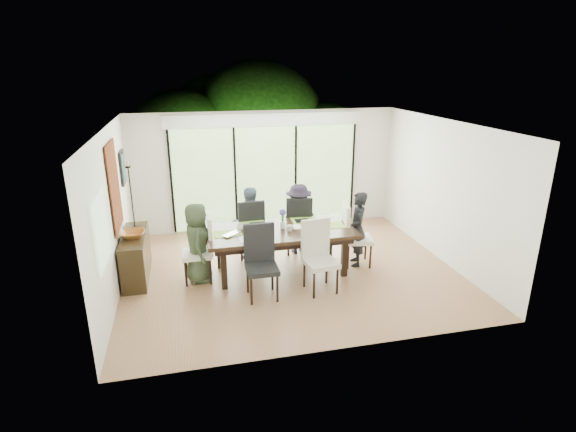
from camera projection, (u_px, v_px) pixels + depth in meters
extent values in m
cube|color=brown|center=(291.00, 271.00, 8.38)|extent=(6.00, 5.00, 0.01)
cube|color=white|center=(291.00, 124.00, 7.50)|extent=(6.00, 5.00, 0.01)
cube|color=silver|center=(265.00, 171.00, 10.25)|extent=(6.00, 0.02, 2.70)
cube|color=silver|center=(338.00, 259.00, 5.62)|extent=(6.00, 0.02, 2.70)
cube|color=beige|center=(111.00, 214.00, 7.29)|extent=(0.02, 5.00, 2.70)
cube|color=silver|center=(444.00, 191.00, 8.59)|extent=(0.02, 5.00, 2.70)
cube|color=#598C3F|center=(266.00, 177.00, 10.26)|extent=(4.20, 0.02, 2.30)
cube|color=white|center=(265.00, 120.00, 9.83)|extent=(4.40, 0.06, 0.28)
cube|color=black|center=(172.00, 183.00, 9.80)|extent=(0.05, 0.04, 2.30)
cube|color=black|center=(235.00, 179.00, 10.10)|extent=(0.05, 0.04, 2.30)
cube|color=black|center=(296.00, 176.00, 10.40)|extent=(0.05, 0.04, 2.30)
cube|color=black|center=(352.00, 173.00, 10.71)|extent=(0.05, 0.04, 2.30)
cube|color=#8CAD7F|center=(101.00, 231.00, 6.14)|extent=(0.02, 0.90, 1.00)
cube|color=brown|center=(260.00, 216.00, 11.52)|extent=(6.00, 1.80, 0.10)
cube|color=brown|center=(255.00, 186.00, 12.07)|extent=(6.00, 0.08, 0.06)
sphere|color=#14380F|center=(183.00, 149.00, 12.31)|extent=(3.20, 3.20, 3.20)
sphere|color=#14380F|center=(258.00, 130.00, 13.23)|extent=(4.00, 4.00, 4.00)
sphere|color=#14380F|center=(324.00, 151.00, 13.05)|extent=(2.80, 2.80, 2.80)
sphere|color=#14380F|center=(222.00, 134.00, 13.71)|extent=(3.60, 3.60, 3.60)
cube|color=black|center=(281.00, 231.00, 8.09)|extent=(2.66, 1.22, 0.07)
cube|color=black|center=(281.00, 236.00, 8.13)|extent=(2.44, 1.00, 0.11)
cube|color=black|center=(224.00, 268.00, 7.60)|extent=(0.10, 0.10, 0.77)
cube|color=black|center=(344.00, 256.00, 8.06)|extent=(0.10, 0.10, 0.77)
cube|color=black|center=(219.00, 249.00, 8.39)|extent=(0.10, 0.10, 0.77)
cube|color=black|center=(329.00, 239.00, 8.86)|extent=(0.10, 0.10, 0.77)
imported|color=#36462F|center=(198.00, 243.00, 7.80)|extent=(0.45, 0.68, 1.43)
imported|color=black|center=(357.00, 229.00, 8.44)|extent=(0.55, 0.74, 1.43)
imported|color=slate|center=(249.00, 223.00, 8.79)|extent=(0.74, 0.54, 1.43)
imported|color=#231C2B|center=(299.00, 219.00, 9.00)|extent=(0.69, 0.46, 1.43)
cube|color=#7DA83C|center=(228.00, 234.00, 7.88)|extent=(0.49, 0.35, 0.01)
cube|color=#97BC43|center=(331.00, 225.00, 8.29)|extent=(0.49, 0.35, 0.01)
cube|color=#8CB741|center=(252.00, 224.00, 8.35)|extent=(0.49, 0.35, 0.01)
cube|color=#8FBC43|center=(304.00, 220.00, 8.57)|extent=(0.49, 0.35, 0.01)
cube|color=white|center=(253.00, 238.00, 7.69)|extent=(0.49, 0.35, 0.01)
cube|color=black|center=(258.00, 224.00, 8.33)|extent=(0.29, 0.20, 0.01)
cube|color=black|center=(302.00, 221.00, 8.51)|extent=(0.27, 0.19, 0.01)
cube|color=white|center=(319.00, 227.00, 8.19)|extent=(0.33, 0.24, 0.00)
cube|color=white|center=(253.00, 237.00, 7.68)|extent=(0.29, 0.29, 0.03)
cube|color=#BF6316|center=(253.00, 236.00, 7.68)|extent=(0.22, 0.22, 0.02)
cylinder|color=silver|center=(283.00, 225.00, 8.12)|extent=(0.09, 0.09, 0.13)
cylinder|color=#337226|center=(283.00, 218.00, 8.08)|extent=(0.04, 0.04, 0.18)
sphere|color=#5447B3|center=(283.00, 212.00, 8.04)|extent=(0.12, 0.12, 0.12)
imported|color=silver|center=(234.00, 235.00, 7.80)|extent=(0.43, 0.42, 0.03)
imported|color=white|center=(241.00, 227.00, 8.05)|extent=(0.16, 0.16, 0.11)
imported|color=white|center=(290.00, 228.00, 8.01)|extent=(0.15, 0.15, 0.10)
imported|color=white|center=(321.00, 222.00, 8.33)|extent=(0.19, 0.19, 0.11)
imported|color=white|center=(293.00, 227.00, 8.18)|extent=(0.22, 0.28, 0.02)
cube|color=black|center=(136.00, 256.00, 8.02)|extent=(0.41, 1.44, 0.81)
imported|color=#975921|center=(133.00, 234.00, 7.78)|extent=(0.43, 0.43, 0.10)
cylinder|color=black|center=(135.00, 227.00, 8.21)|extent=(0.09, 0.09, 0.04)
cylinder|color=black|center=(132.00, 198.00, 8.02)|extent=(0.02, 0.02, 1.13)
cylinder|color=black|center=(128.00, 167.00, 7.84)|extent=(0.09, 0.09, 0.03)
cylinder|color=silver|center=(128.00, 164.00, 7.82)|extent=(0.03, 0.03, 0.09)
cube|color=#8E3614|center=(114.00, 187.00, 7.55)|extent=(0.02, 1.00, 1.50)
cube|color=black|center=(123.00, 167.00, 8.74)|extent=(0.03, 0.55, 0.65)
cube|color=#18474C|center=(124.00, 167.00, 8.74)|extent=(0.01, 0.45, 0.55)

